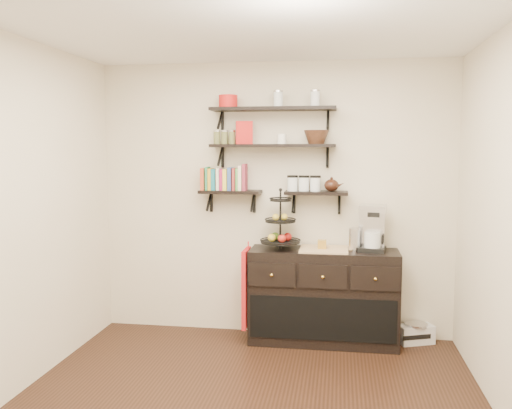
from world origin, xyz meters
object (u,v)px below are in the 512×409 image
(sideboard, at_px, (323,296))
(coffee_maker, at_px, (372,229))
(radio, at_px, (416,333))
(fruit_stand, at_px, (281,229))

(sideboard, bearing_deg, coffee_maker, 3.83)
(sideboard, distance_m, radio, 0.96)
(sideboard, distance_m, fruit_stand, 0.76)
(coffee_maker, bearing_deg, fruit_stand, -168.14)
(fruit_stand, xyz_separation_m, radio, (1.29, 0.11, -1.00))
(fruit_stand, height_order, coffee_maker, fruit_stand)
(sideboard, height_order, fruit_stand, fruit_stand)
(sideboard, relative_size, coffee_maker, 3.18)
(sideboard, relative_size, radio, 3.81)
(sideboard, height_order, coffee_maker, coffee_maker)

